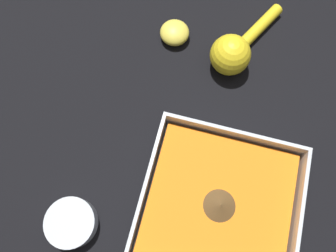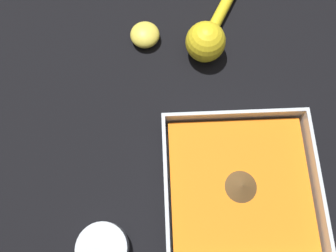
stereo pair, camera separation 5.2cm
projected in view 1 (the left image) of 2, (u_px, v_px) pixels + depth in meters
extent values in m
plane|color=black|center=(222.00, 198.00, 0.58)|extent=(4.00, 4.00, 0.00)
cube|color=silver|center=(216.00, 207.00, 0.57)|extent=(0.25, 0.25, 0.01)
cube|color=silver|center=(294.00, 226.00, 0.53)|extent=(0.25, 0.01, 0.06)
cube|color=silver|center=(146.00, 187.00, 0.55)|extent=(0.25, 0.01, 0.06)
cube|color=silver|center=(233.00, 136.00, 0.57)|extent=(0.01, 0.24, 0.06)
cube|color=orange|center=(218.00, 206.00, 0.55)|extent=(0.23, 0.23, 0.04)
cone|color=brown|center=(220.00, 205.00, 0.52)|extent=(0.05, 0.05, 0.02)
cylinder|color=silver|center=(72.00, 223.00, 0.55)|extent=(0.08, 0.08, 0.03)
cylinder|color=brown|center=(72.00, 223.00, 0.55)|extent=(0.08, 0.08, 0.02)
sphere|color=yellow|center=(230.00, 55.00, 0.62)|extent=(0.08, 0.08, 0.08)
cylinder|color=yellow|center=(260.00, 29.00, 0.67)|extent=(0.13, 0.08, 0.02)
ellipsoid|color=#EFDB4C|center=(175.00, 33.00, 0.66)|extent=(0.06, 0.06, 0.03)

